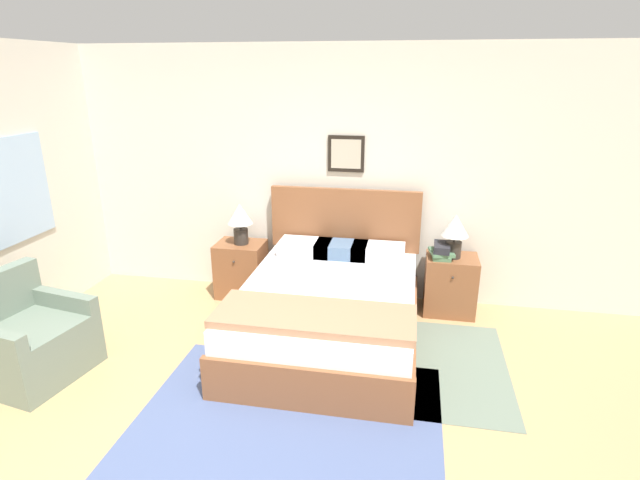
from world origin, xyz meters
name	(u,v)px	position (x,y,z in m)	size (l,w,h in m)	color
ground_plane	(246,466)	(0.00, 0.00, 0.00)	(16.00, 16.00, 0.00)	tan
wall_back	(324,176)	(0.00, 2.68, 1.30)	(7.60, 0.09, 2.60)	beige
wall_left	(2,195)	(-2.63, 1.32, 1.30)	(0.08, 5.05, 2.60)	beige
area_rug_main	(287,423)	(0.15, 0.43, 0.00)	(2.14, 1.75, 0.01)	#47567F
area_rug_bedside	(459,367)	(1.39, 1.37, 0.00)	(0.79, 1.48, 0.01)	slate
bed	(329,309)	(0.25, 1.61, 0.31)	(1.55, 2.03, 1.20)	brown
armchair	(28,341)	(-2.03, 0.64, 0.29)	(0.86, 0.88, 0.83)	slate
nightstand_near_window	(241,269)	(-0.85, 2.40, 0.30)	(0.50, 0.43, 0.59)	brown
nightstand_by_door	(450,285)	(1.35, 2.40, 0.30)	(0.50, 0.43, 0.59)	brown
table_lamp_near_window	(240,218)	(-0.83, 2.39, 0.87)	(0.26, 0.26, 0.44)	#2D2823
table_lamp_by_door	(455,230)	(1.35, 2.39, 0.87)	(0.26, 0.26, 0.44)	#2D2823
book_thick_bottom	(441,256)	(1.23, 2.36, 0.62)	(0.18, 0.25, 0.04)	#4C7551
book_hardcover_middle	(442,252)	(1.23, 2.36, 0.65)	(0.26, 0.29, 0.03)	#4C7551
book_novel_upper	(442,249)	(1.23, 2.36, 0.69)	(0.17, 0.28, 0.04)	#232328
book_slim_near_top	(442,245)	(1.23, 2.36, 0.72)	(0.16, 0.27, 0.03)	#232328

